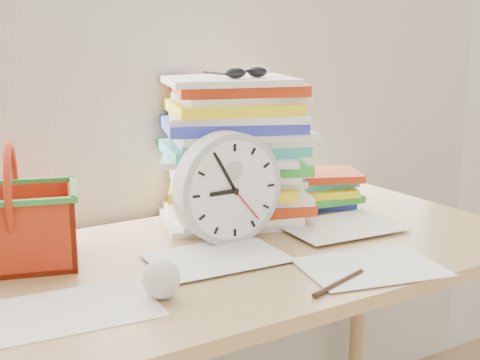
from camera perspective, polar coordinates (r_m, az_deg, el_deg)
curtain at (r=1.75m, az=-7.16°, el=14.85°), size 2.40×0.01×2.50m
desk at (r=1.53m, az=-0.33°, el=-8.75°), size 1.40×0.70×0.75m
paper_stack at (r=1.70m, az=-0.52°, el=2.61°), size 0.45×0.41×0.37m
clock at (r=1.52m, az=-1.03°, el=-0.69°), size 0.26×0.05×0.26m
sunglasses at (r=1.63m, az=0.57°, el=9.20°), size 0.14×0.12×0.03m
book_stack at (r=1.86m, az=6.63°, el=-0.76°), size 0.29×0.25×0.10m
basket at (r=1.46m, az=-18.80°, el=-2.03°), size 0.30×0.27×0.26m
crumpled_ball at (r=1.25m, az=-6.77°, el=-8.35°), size 0.07×0.07×0.07m
pen at (r=1.32m, az=8.43°, el=-8.69°), size 0.16×0.06×0.01m
scattered_papers at (r=1.50m, az=-0.34°, el=-5.88°), size 1.26×0.42×0.02m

